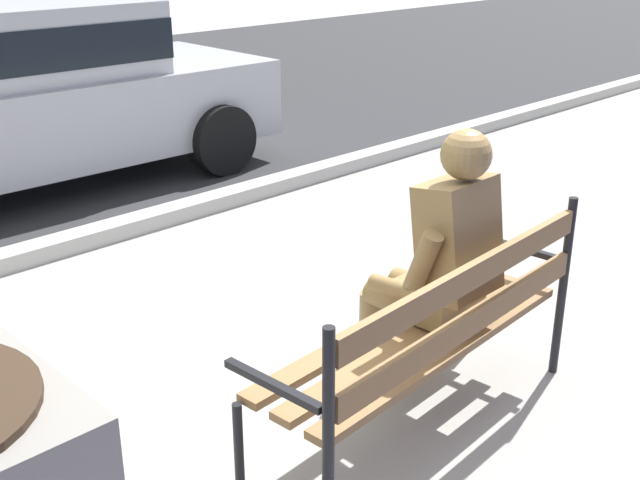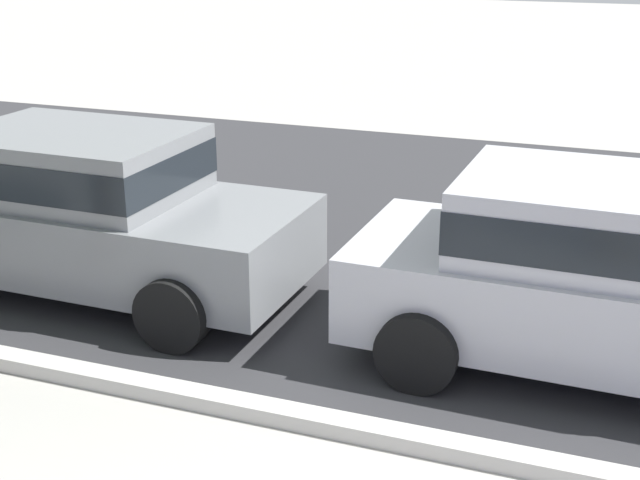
% 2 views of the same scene
% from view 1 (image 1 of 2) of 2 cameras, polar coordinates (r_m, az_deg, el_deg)
% --- Properties ---
extents(ground_plane, '(80.00, 80.00, 0.00)m').
position_cam_1_polar(ground_plane, '(3.76, 2.15, -13.64)').
color(ground_plane, '#9E9B93').
extents(curb_stone, '(60.00, 0.20, 0.12)m').
position_cam_1_polar(curb_stone, '(5.87, -18.72, -0.58)').
color(curb_stone, '#B2AFA8').
rests_on(curb_stone, ground).
extents(park_bench, '(1.83, 0.65, 0.95)m').
position_cam_1_polar(park_bench, '(3.51, 8.21, -6.19)').
color(park_bench, olive).
rests_on(park_bench, ground).
extents(bronze_statue_seated, '(0.63, 0.77, 1.37)m').
position_cam_1_polar(bronze_statue_seated, '(3.74, 7.96, -2.25)').
color(bronze_statue_seated, olive).
rests_on(bronze_statue_seated, ground).
extents(parked_car_silver, '(4.13, 1.99, 1.56)m').
position_cam_1_polar(parked_car_silver, '(7.36, -20.12, 10.00)').
color(parked_car_silver, '#B7B7BC').
rests_on(parked_car_silver, ground).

